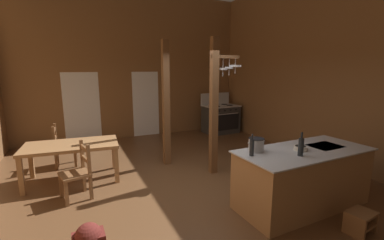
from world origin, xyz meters
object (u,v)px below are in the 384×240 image
dining_table (72,148)px  ladderback_chair_near_window (63,146)px  stockpot_on_counter (256,145)px  kitchen_island (302,178)px  stove_range (220,118)px  mixing_bowl_on_counter (300,148)px  ladderback_chair_by_post (78,172)px  bottle_short_on_counter (301,146)px  step_stool (361,221)px  bottle_tall_on_counter (252,147)px

dining_table → ladderback_chair_near_window: 0.99m
dining_table → stockpot_on_counter: (2.56, -2.32, 0.38)m
kitchen_island → stove_range: stove_range is taller
mixing_bowl_on_counter → ladderback_chair_by_post: bearing=150.8°
stove_range → bottle_short_on_counter: (-1.63, -4.98, 0.59)m
dining_table → mixing_bowl_on_counter: size_ratio=9.13×
step_stool → ladderback_chair_near_window: (-3.63, 4.39, 0.27)m
ladderback_chair_by_post → ladderback_chair_near_window: bearing=98.6°
ladderback_chair_near_window → bottle_tall_on_counter: 4.30m
dining_table → bottle_short_on_counter: bottle_short_on_counter is taller
ladderback_chair_near_window → stockpot_on_counter: 4.31m
stove_range → dining_table: stove_range is taller
dining_table → stove_range: bearing=25.7°
step_stool → ladderback_chair_near_window: bearing=129.6°
stove_range → dining_table: bearing=-154.3°
stove_range → stockpot_on_counter: bearing=-114.5°
kitchen_island → mixing_bowl_on_counter: mixing_bowl_on_counter is taller
kitchen_island → ladderback_chair_by_post: 3.66m
ladderback_chair_by_post → stockpot_on_counter: stockpot_on_counter is taller
step_stool → dining_table: (-3.44, 3.44, 0.47)m
step_stool → bottle_tall_on_counter: (-1.07, 0.98, 0.88)m
step_stool → dining_table: size_ratio=0.22×
ladderback_chair_near_window → dining_table: bearing=-78.7°
dining_table → bottle_tall_on_counter: (2.37, -2.46, 0.40)m
dining_table → mixing_bowl_on_counter: (3.21, -2.56, 0.31)m
stove_range → bottle_short_on_counter: 5.27m
dining_table → bottle_tall_on_counter: bottle_tall_on_counter is taller
stove_range → bottle_tall_on_counter: size_ratio=4.16×
stockpot_on_counter → bottle_short_on_counter: bearing=-44.4°
ladderback_chair_near_window → bottle_tall_on_counter: bottle_tall_on_counter is taller
bottle_tall_on_counter → bottle_short_on_counter: bearing=-25.2°
step_stool → ladderback_chair_by_post: bearing=142.1°
stove_range → ladderback_chair_near_window: (-4.82, -1.28, -0.03)m
step_stool → ladderback_chair_by_post: size_ratio=0.42×
step_stool → bottle_tall_on_counter: bearing=137.6°
mixing_bowl_on_counter → bottle_tall_on_counter: (-0.84, 0.11, 0.09)m
kitchen_island → ladderback_chair_near_window: ladderback_chair_near_window is taller
dining_table → ladderback_chair_near_window: size_ratio=1.86×
kitchen_island → mixing_bowl_on_counter: 0.51m
dining_table → bottle_short_on_counter: 4.10m
dining_table → stockpot_on_counter: 3.47m
bottle_tall_on_counter → kitchen_island: bearing=-6.9°
step_stool → ladderback_chair_near_window: size_ratio=0.42×
dining_table → kitchen_island: bearing=-38.0°
bottle_tall_on_counter → ladderback_chair_by_post: bearing=144.4°
ladderback_chair_by_post → bottle_tall_on_counter: (2.29, -1.64, 0.60)m
dining_table → ladderback_chair_by_post: 0.84m
kitchen_island → bottle_tall_on_counter: bottle_tall_on_counter is taller
kitchen_island → ladderback_chair_by_post: ladderback_chair_by_post is taller
stockpot_on_counter → mixing_bowl_on_counter: 0.70m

